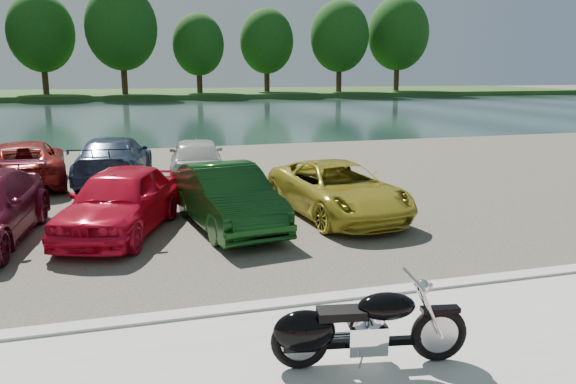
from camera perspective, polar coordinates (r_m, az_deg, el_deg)
The scene contains 13 objects.
ground at distance 7.18m, azimuth 12.45°, elevation -17.02°, with size 200.00×200.00×0.00m, color #595447.
kerb at distance 8.77m, azimuth 6.18°, elevation -10.66°, with size 60.00×0.30×0.14m, color beige.
parking_lot at distance 17.10m, azimuth -5.25°, elevation 0.61°, with size 60.00×18.00×0.04m, color #454038.
river at distance 45.69m, azimuth -12.23°, elevation 7.72°, with size 120.00×40.00×0.00m, color #1A2F2E.
far_bank at distance 77.58m, azimuth -13.96°, elevation 9.66°, with size 120.00×24.00×0.60m, color #234619.
far_trees at distance 71.75m, azimuth -10.45°, elevation 15.38°, with size 70.25×10.68×12.52m.
motorcycle at distance 6.71m, azimuth 6.52°, elevation -13.61°, with size 2.32×0.82×1.05m.
car_4 at distance 12.44m, azimuth -16.70°, elevation -0.84°, with size 1.70×4.23×1.44m, color red.
car_5 at distance 12.45m, azimuth -6.21°, elevation -0.50°, with size 1.47×4.20×1.39m, color #103A12.
car_6 at distance 13.46m, azimuth 5.05°, elevation 0.27°, with size 2.12×4.60×1.28m, color #AFA028.
car_10 at distance 18.81m, azimuth -25.14°, elevation 2.71°, with size 2.24×4.85×1.35m, color maroon.
car_11 at distance 18.29m, azimuth -17.25°, elevation 3.20°, with size 1.99×4.90×1.42m, color navy.
car_12 at distance 17.81m, azimuth -9.25°, elevation 3.35°, with size 1.67×4.15×1.42m, color silver.
Camera 1 is at (-3.11, -5.45, 3.49)m, focal length 35.00 mm.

